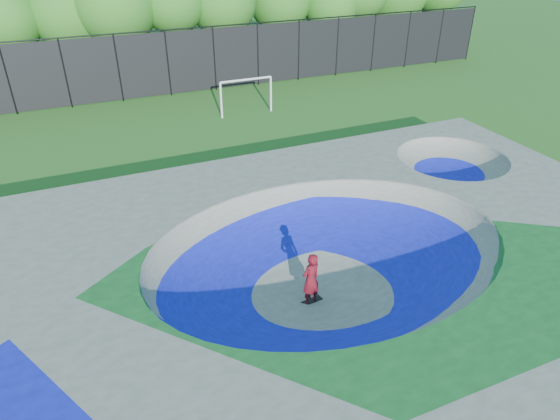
{
  "coord_description": "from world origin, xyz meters",
  "views": [
    {
      "loc": [
        -6.17,
        -10.53,
        9.65
      ],
      "look_at": [
        -0.26,
        3.0,
        1.1
      ],
      "focal_mm": 32.0,
      "sensor_mm": 36.0,
      "label": 1
    }
  ],
  "objects": [
    {
      "name": "ground",
      "position": [
        0.0,
        0.0,
        0.0
      ],
      "size": [
        120.0,
        120.0,
        0.0
      ],
      "primitive_type": "plane",
      "color": "#255918",
      "rests_on": "ground"
    },
    {
      "name": "skateboard",
      "position": [
        -0.86,
        -0.56,
        0.03
      ],
      "size": [
        0.8,
        0.34,
        0.05
      ],
      "primitive_type": "cube",
      "rotation": [
        0.0,
        0.0,
        0.16
      ],
      "color": "black",
      "rests_on": "ground"
    },
    {
      "name": "skater",
      "position": [
        -0.86,
        -0.56,
        0.85
      ],
      "size": [
        0.72,
        0.58,
        1.7
      ],
      "primitive_type": "imported",
      "rotation": [
        0.0,
        0.0,
        3.45
      ],
      "color": "#B10E1E",
      "rests_on": "ground"
    },
    {
      "name": "fence",
      "position": [
        0.0,
        21.0,
        2.1
      ],
      "size": [
        48.09,
        0.09,
        4.04
      ],
      "color": "black",
      "rests_on": "ground"
    },
    {
      "name": "soccer_goal",
      "position": [
        3.18,
        15.65,
        1.43
      ],
      "size": [
        3.13,
        0.12,
        2.06
      ],
      "color": "silver",
      "rests_on": "ground"
    },
    {
      "name": "treeline",
      "position": [
        2.78,
        25.79,
        4.86
      ],
      "size": [
        53.05,
        7.2,
        8.03
      ],
      "color": "#4B3325",
      "rests_on": "ground"
    },
    {
      "name": "skate_deck",
      "position": [
        0.0,
        0.0,
        0.75
      ],
      "size": [
        22.0,
        14.0,
        1.5
      ],
      "primitive_type": "cube",
      "color": "gray",
      "rests_on": "ground"
    }
  ]
}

